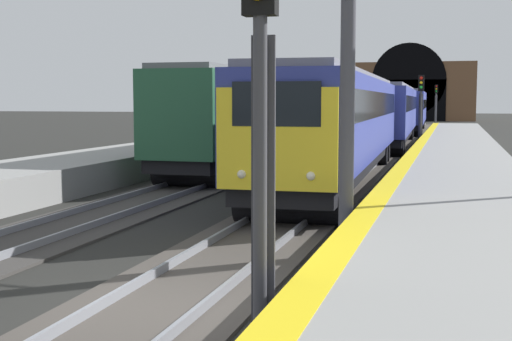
{
  "coord_description": "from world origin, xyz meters",
  "views": [
    {
      "loc": [
        -8.93,
        -4.02,
        3.01
      ],
      "look_at": [
        8.46,
        0.84,
        1.2
      ],
      "focal_mm": 49.52,
      "sensor_mm": 36.0,
      "label": 1
    }
  ],
  "objects_px": {
    "railway_signal_near": "(260,121)",
    "railway_signal_far": "(436,100)",
    "train_main_approaching": "(389,112)",
    "railway_signal_mid": "(421,103)",
    "train_adjacent_platform": "(324,109)"
  },
  "relations": [
    {
      "from": "railway_signal_near",
      "to": "railway_signal_far",
      "type": "distance_m",
      "value": 81.25
    },
    {
      "from": "train_main_approaching",
      "to": "railway_signal_mid",
      "type": "bearing_deg",
      "value": 122.29
    },
    {
      "from": "train_main_approaching",
      "to": "railway_signal_near",
      "type": "height_order",
      "value": "railway_signal_near"
    },
    {
      "from": "train_adjacent_platform",
      "to": "train_main_approaching",
      "type": "bearing_deg",
      "value": -116.11
    },
    {
      "from": "railway_signal_far",
      "to": "train_adjacent_platform",
      "type": "bearing_deg",
      "value": -9.38
    },
    {
      "from": "railway_signal_near",
      "to": "railway_signal_far",
      "type": "xyz_separation_m",
      "value": [
        81.25,
        0.0,
        0.2
      ]
    },
    {
      "from": "train_adjacent_platform",
      "to": "railway_signal_mid",
      "type": "relative_size",
      "value": 11.88
    },
    {
      "from": "train_main_approaching",
      "to": "railway_signal_near",
      "type": "distance_m",
      "value": 38.87
    },
    {
      "from": "train_main_approaching",
      "to": "railway_signal_far",
      "type": "height_order",
      "value": "railway_signal_far"
    },
    {
      "from": "train_main_approaching",
      "to": "railway_signal_mid",
      "type": "relative_size",
      "value": 13.62
    },
    {
      "from": "train_adjacent_platform",
      "to": "railway_signal_mid",
      "type": "xyz_separation_m",
      "value": [
        -1.02,
        -6.63,
        0.42
      ]
    },
    {
      "from": "railway_signal_mid",
      "to": "train_main_approaching",
      "type": "bearing_deg",
      "value": -56.26
    },
    {
      "from": "train_main_approaching",
      "to": "railway_signal_mid",
      "type": "xyz_separation_m",
      "value": [
        1.28,
        -1.92,
        0.57
      ]
    },
    {
      "from": "railway_signal_near",
      "to": "railway_signal_far",
      "type": "bearing_deg",
      "value": -180.0
    },
    {
      "from": "train_main_approaching",
      "to": "railway_signal_near",
      "type": "relative_size",
      "value": 13.51
    }
  ]
}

